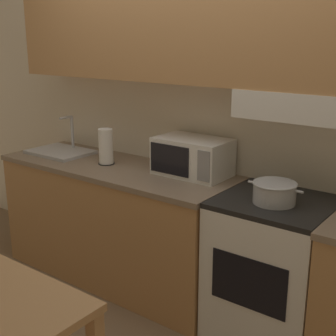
{
  "coord_description": "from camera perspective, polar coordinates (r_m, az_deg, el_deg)",
  "views": [
    {
      "loc": [
        1.65,
        -2.69,
        1.79
      ],
      "look_at": [
        0.05,
        -0.57,
        1.03
      ],
      "focal_mm": 50.0,
      "sensor_mm": 36.0,
      "label": 1
    }
  ],
  "objects": [
    {
      "name": "wall_back",
      "position": [
        3.11,
        5.16,
        10.76
      ],
      "size": [
        5.45,
        0.38,
        2.55
      ],
      "color": "silver",
      "rests_on": "ground_plane"
    },
    {
      "name": "microwave",
      "position": [
        3.12,
        3.0,
        1.38
      ],
      "size": [
        0.49,
        0.31,
        0.25
      ],
      "color": "white",
      "rests_on": "lower_counter_main"
    },
    {
      "name": "sink_basin",
      "position": [
        3.82,
        -12.95,
        2.04
      ],
      "size": [
        0.49,
        0.36,
        0.29
      ],
      "color": "#B7BABF",
      "rests_on": "lower_counter_main"
    },
    {
      "name": "ground_plane",
      "position": [
        3.63,
        4.89,
        -13.74
      ],
      "size": [
        16.0,
        16.0,
        0.0
      ],
      "primitive_type": "plane",
      "color": "#7F664C"
    },
    {
      "name": "cooking_pot",
      "position": [
        2.68,
        12.85,
        -2.86
      ],
      "size": [
        0.33,
        0.25,
        0.12
      ],
      "color": "#B7BABF",
      "rests_on": "stove_range"
    },
    {
      "name": "lower_counter_main",
      "position": [
        3.55,
        -6.22,
        -6.55
      ],
      "size": [
        1.84,
        0.65,
        0.88
      ],
      "color": "tan",
      "rests_on": "ground_plane"
    },
    {
      "name": "paper_towel_roll",
      "position": [
        3.42,
        -7.58,
        2.6
      ],
      "size": [
        0.12,
        0.12,
        0.26
      ],
      "color": "black",
      "rests_on": "lower_counter_main"
    },
    {
      "name": "stove_range",
      "position": [
        2.92,
        12.54,
        -12.01
      ],
      "size": [
        0.64,
        0.62,
        0.88
      ],
      "color": "white",
      "rests_on": "ground_plane"
    }
  ]
}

